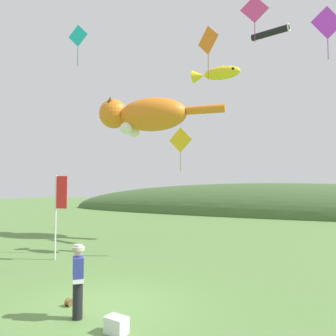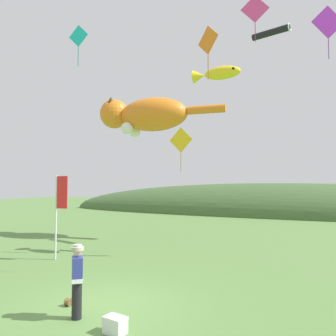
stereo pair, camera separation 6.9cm
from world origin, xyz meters
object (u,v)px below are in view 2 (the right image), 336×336
kite_diamond_orange (208,41)px  kite_diamond_pink (255,9)px  kite_diamond_violet (328,22)px  kite_giant_cat (145,115)px  kite_fish_windsock (217,73)px  festival_banner_pole (59,204)px  picnic_cooler (115,325)px  kite_diamond_teal (78,36)px  kite_diamond_gold (181,140)px  kite_spool (68,302)px  kite_tube_streamer (271,32)px  festival_attendant (77,279)px

kite_diamond_orange → kite_diamond_pink: 4.90m
kite_diamond_orange → kite_diamond_violet: size_ratio=0.82×
kite_giant_cat → kite_fish_windsock: (5.58, -2.90, 0.93)m
festival_banner_pole → kite_giant_cat: 8.62m
picnic_cooler → kite_diamond_pink: (1.47, 8.85, 11.11)m
kite_diamond_teal → kite_diamond_pink: 8.23m
picnic_cooler → kite_giant_cat: kite_giant_cat is taller
kite_diamond_teal → kite_diamond_gold: kite_diamond_teal is taller
kite_diamond_orange → picnic_cooler: bearing=-95.7°
kite_diamond_teal → festival_banner_pole: bearing=-113.1°
kite_spool → kite_tube_streamer: size_ratio=0.10×
kite_spool → festival_banner_pole: festival_banner_pole is taller
kite_spool → festival_banner_pole: (-4.18, 3.93, 2.29)m
festival_attendant → kite_tube_streamer: bearing=76.0°
festival_attendant → kite_diamond_pink: kite_diamond_pink is taller
festival_attendant → kite_giant_cat: kite_giant_cat is taller
kite_giant_cat → kite_fish_windsock: size_ratio=3.45×
kite_giant_cat → kite_spool: bearing=-70.4°
kite_tube_streamer → kite_diamond_pink: size_ratio=0.97×
kite_diamond_teal → kite_diamond_pink: kite_diamond_pink is taller
kite_diamond_gold → kite_diamond_violet: kite_diamond_violet is taller
picnic_cooler → kite_diamond_orange: bearing=84.3°
kite_giant_cat → kite_tube_streamer: 8.64m
kite_giant_cat → kite_diamond_gold: bearing=-40.7°
festival_attendant → kite_diamond_violet: kite_diamond_violet is taller
kite_diamond_teal → kite_giant_cat: bearing=89.7°
kite_diamond_gold → kite_spool: bearing=-90.5°
kite_tube_streamer → kite_diamond_violet: 4.08m
kite_fish_windsock → kite_diamond_pink: kite_diamond_pink is taller
festival_banner_pole → kite_diamond_pink: 12.47m
kite_diamond_teal → kite_diamond_pink: (7.39, 3.40, 1.21)m
kite_tube_streamer → kite_giant_cat: bearing=-174.9°
festival_attendant → kite_diamond_violet: 14.43m
kite_spool → kite_tube_streamer: 16.70m
kite_giant_cat → kite_diamond_gold: size_ratio=3.77×
picnic_cooler → kite_diamond_violet: bearing=64.9°
picnic_cooler → kite_diamond_pink: kite_diamond_pink is taller
festival_banner_pole → kite_diamond_violet: bearing=24.3°
kite_diamond_teal → kite_diamond_gold: (3.93, 2.80, -4.72)m
picnic_cooler → kite_diamond_gold: size_ratio=0.25×
kite_giant_cat → kite_diamond_gold: 5.60m
kite_spool → picnic_cooler: 2.21m
kite_diamond_orange → kite_diamond_pink: (0.97, 3.86, 2.85)m
kite_spool → kite_diamond_orange: 9.67m
festival_banner_pole → kite_diamond_teal: size_ratio=1.89×
kite_diamond_gold → kite_diamond_violet: (6.46, 1.31, 4.98)m
kite_giant_cat → kite_tube_streamer: bearing=5.1°
kite_giant_cat → kite_diamond_orange: 9.24m
kite_diamond_violet → kite_tube_streamer: bearing=135.4°
picnic_cooler → kite_giant_cat: (-5.89, 11.60, 7.41)m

